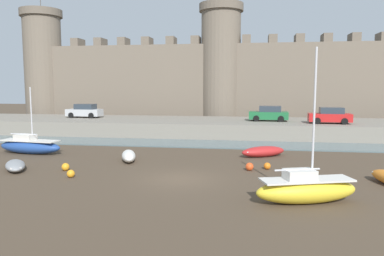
{
  "coord_description": "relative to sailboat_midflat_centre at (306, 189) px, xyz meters",
  "views": [
    {
      "loc": [
        3.84,
        -20.79,
        5.4
      ],
      "look_at": [
        0.02,
        4.28,
        2.5
      ],
      "focal_mm": 35.0,
      "sensor_mm": 36.0,
      "label": 1
    }
  ],
  "objects": [
    {
      "name": "car_quay_centre_west",
      "position": [
        5.39,
        21.6,
        1.7
      ],
      "size": [
        4.17,
        2.02,
        1.62
      ],
      "color": "red",
      "rests_on": "quay_road"
    },
    {
      "name": "sailboat_midflat_right",
      "position": [
        -19.82,
        9.7,
        -0.04
      ],
      "size": [
        5.55,
        2.14,
        5.27
      ],
      "color": "#234793",
      "rests_on": "ground"
    },
    {
      "name": "mooring_buoy_near_channel",
      "position": [
        -2.56,
        6.29,
        -0.41
      ],
      "size": [
        0.51,
        0.51,
        0.51
      ],
      "primitive_type": "sphere",
      "color": "#E04C1E",
      "rests_on": "ground"
    },
    {
      "name": "car_quay_east",
      "position": [
        -0.53,
        23.36,
        1.7
      ],
      "size": [
        4.17,
        2.02,
        1.62
      ],
      "color": "#1E6638",
      "rests_on": "quay_road"
    },
    {
      "name": "sailboat_midflat_centre",
      "position": [
        0.0,
        0.0,
        0.0
      ],
      "size": [
        5.03,
        2.84,
        7.09
      ],
      "color": "yellow",
      "rests_on": "ground"
    },
    {
      "name": "mooring_buoy_mid_mud",
      "position": [
        -12.97,
        2.89,
        -0.44
      ],
      "size": [
        0.46,
        0.46,
        0.46
      ],
      "primitive_type": "sphere",
      "color": "orange",
      "rests_on": "ground"
    },
    {
      "name": "mooring_buoy_near_shore",
      "position": [
        -14.13,
        4.5,
        -0.42
      ],
      "size": [
        0.49,
        0.49,
        0.49
      ],
      "primitive_type": "sphere",
      "color": "orange",
      "rests_on": "ground"
    },
    {
      "name": "mooring_buoy_off_centre",
      "position": [
        -1.43,
        6.81,
        -0.45
      ],
      "size": [
        0.44,
        0.44,
        0.44
      ],
      "primitive_type": "sphere",
      "color": "orange",
      "rests_on": "ground"
    },
    {
      "name": "rowboat_foreground_centre",
      "position": [
        -11.11,
        7.99,
        -0.27
      ],
      "size": [
        1.9,
        3.14,
        0.76
      ],
      "color": "silver",
      "rests_on": "ground"
    },
    {
      "name": "rowboat_foreground_left",
      "position": [
        -17.38,
        4.16,
        -0.35
      ],
      "size": [
        2.77,
        3.23,
        0.6
      ],
      "color": "gray",
      "rests_on": "ground"
    },
    {
      "name": "water_channel",
      "position": [
        -6.51,
        16.4,
        -0.62
      ],
      "size": [
        80.0,
        4.5,
        0.1
      ],
      "primitive_type": "cube",
      "color": "slate",
      "rests_on": "ground"
    },
    {
      "name": "castle",
      "position": [
        -6.51,
        33.65,
        6.08
      ],
      "size": [
        57.37,
        5.86,
        19.11
      ],
      "color": "#706354",
      "rests_on": "ground"
    },
    {
      "name": "ground_plane",
      "position": [
        -6.51,
        3.45,
        -0.67
      ],
      "size": [
        160.0,
        160.0,
        0.0
      ],
      "primitive_type": "plane",
      "color": "#4C3D2D"
    },
    {
      "name": "quay_road",
      "position": [
        -6.51,
        23.65,
        0.13
      ],
      "size": [
        63.51,
        10.0,
        1.59
      ],
      "primitive_type": "cube",
      "color": "gray",
      "rests_on": "ground"
    },
    {
      "name": "rowboat_near_channel_left",
      "position": [
        -1.53,
        11.15,
        -0.25
      ],
      "size": [
        3.7,
        2.73,
        0.8
      ],
      "color": "red",
      "rests_on": "ground"
    },
    {
      "name": "car_quay_centre_east",
      "position": [
        -21.93,
        24.51,
        1.7
      ],
      "size": [
        4.17,
        2.02,
        1.62
      ],
      "color": "#B2B5B7",
      "rests_on": "quay_road"
    }
  ]
}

